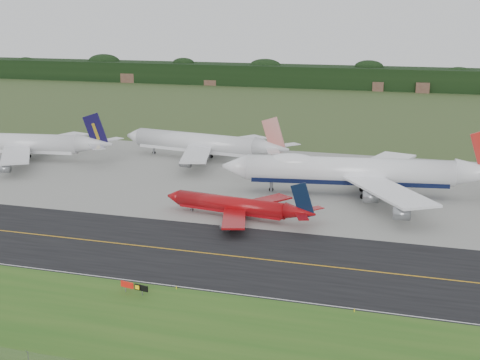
% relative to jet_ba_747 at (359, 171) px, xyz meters
% --- Properties ---
extents(ground, '(600.00, 600.00, 0.00)m').
position_rel_jet_ba_747_xyz_m(ground, '(-21.95, -43.87, -5.76)').
color(ground, '#3D5025').
rests_on(ground, ground).
extents(grass_verge, '(400.00, 30.00, 0.01)m').
position_rel_jet_ba_747_xyz_m(grass_verge, '(-21.95, -78.87, -5.76)').
color(grass_verge, '#285C1B').
rests_on(grass_verge, ground).
extents(taxiway, '(400.00, 32.00, 0.02)m').
position_rel_jet_ba_747_xyz_m(taxiway, '(-21.95, -47.87, -5.75)').
color(taxiway, black).
rests_on(taxiway, ground).
extents(apron, '(400.00, 78.00, 0.01)m').
position_rel_jet_ba_747_xyz_m(apron, '(-21.95, 7.13, -5.75)').
color(apron, gray).
rests_on(apron, ground).
extents(taxiway_centreline, '(400.00, 0.40, 0.00)m').
position_rel_jet_ba_747_xyz_m(taxiway_centreline, '(-21.95, -47.87, -5.73)').
color(taxiway_centreline, orange).
rests_on(taxiway_centreline, taxiway).
extents(taxiway_edge_line, '(400.00, 0.25, 0.00)m').
position_rel_jet_ba_747_xyz_m(taxiway_edge_line, '(-21.95, -63.37, -5.73)').
color(taxiway_edge_line, silver).
rests_on(taxiway_edge_line, taxiway).
extents(horizon_treeline, '(700.00, 25.00, 12.00)m').
position_rel_jet_ba_747_xyz_m(horizon_treeline, '(-21.95, 229.90, -0.29)').
color(horizon_treeline, black).
rests_on(horizon_treeline, ground).
extents(jet_ba_747, '(67.23, 55.12, 16.92)m').
position_rel_jet_ba_747_xyz_m(jet_ba_747, '(0.00, 0.00, 0.00)').
color(jet_ba_747, white).
rests_on(jet_ba_747, ground).
extents(jet_red_737, '(34.60, 27.93, 9.35)m').
position_rel_jet_ba_747_xyz_m(jet_red_737, '(-21.73, -25.73, -3.17)').
color(jet_red_737, maroon).
rests_on(jet_red_737, ground).
extents(jet_navy_gold, '(56.11, 48.42, 14.49)m').
position_rel_jet_ba_747_xyz_m(jet_navy_gold, '(-99.42, 10.01, -1.00)').
color(jet_navy_gold, silver).
rests_on(jet_navy_gold, ground).
extents(jet_star_tail, '(54.19, 44.83, 14.32)m').
position_rel_jet_ba_747_xyz_m(jet_star_tail, '(-48.45, 25.87, -0.99)').
color(jet_star_tail, silver).
rests_on(jet_star_tail, ground).
extents(taxiway_sign, '(4.98, 1.11, 1.68)m').
position_rel_jet_ba_747_xyz_m(taxiway_sign, '(-25.47, -67.88, -4.58)').
color(taxiway_sign, slate).
rests_on(taxiway_sign, ground).
extents(edge_marker_center, '(0.16, 0.16, 0.50)m').
position_rel_jet_ba_747_xyz_m(edge_marker_center, '(-19.94, -64.37, -5.51)').
color(edge_marker_center, yellow).
rests_on(edge_marker_center, ground).
extents(edge_marker_right, '(0.16, 0.16, 0.50)m').
position_rel_jet_ba_747_xyz_m(edge_marker_right, '(7.83, -64.37, -5.51)').
color(edge_marker_right, yellow).
rests_on(edge_marker_right, ground).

